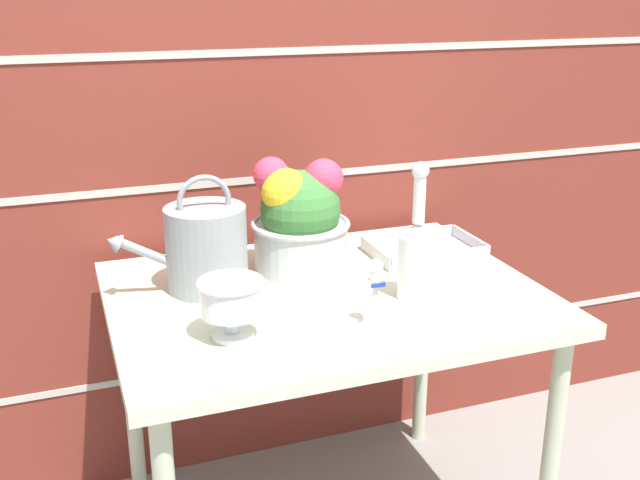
{
  "coord_description": "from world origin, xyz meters",
  "views": [
    {
      "loc": [
        -0.6,
        -1.6,
        1.47
      ],
      "look_at": [
        0.0,
        0.04,
        0.86
      ],
      "focal_mm": 42.0,
      "sensor_mm": 36.0,
      "label": 1
    }
  ],
  "objects_px": {
    "glass_decanter": "(417,254)",
    "crystal_pedestal_bowl": "(231,300)",
    "watering_can": "(205,247)",
    "figurine_vase": "(375,299)",
    "wire_tray": "(424,251)",
    "flower_planter": "(299,219)"
  },
  "relations": [
    {
      "from": "glass_decanter",
      "to": "crystal_pedestal_bowl",
      "type": "bearing_deg",
      "value": -172.79
    },
    {
      "from": "watering_can",
      "to": "figurine_vase",
      "type": "bearing_deg",
      "value": -47.59
    },
    {
      "from": "watering_can",
      "to": "wire_tray",
      "type": "distance_m",
      "value": 0.63
    },
    {
      "from": "watering_can",
      "to": "figurine_vase",
      "type": "height_order",
      "value": "watering_can"
    },
    {
      "from": "crystal_pedestal_bowl",
      "to": "wire_tray",
      "type": "height_order",
      "value": "crystal_pedestal_bowl"
    },
    {
      "from": "glass_decanter",
      "to": "wire_tray",
      "type": "relative_size",
      "value": 1.11
    },
    {
      "from": "crystal_pedestal_bowl",
      "to": "wire_tray",
      "type": "distance_m",
      "value": 0.71
    },
    {
      "from": "figurine_vase",
      "to": "glass_decanter",
      "type": "bearing_deg",
      "value": 34.94
    },
    {
      "from": "glass_decanter",
      "to": "figurine_vase",
      "type": "bearing_deg",
      "value": -145.06
    },
    {
      "from": "flower_planter",
      "to": "glass_decanter",
      "type": "height_order",
      "value": "glass_decanter"
    },
    {
      "from": "crystal_pedestal_bowl",
      "to": "flower_planter",
      "type": "bearing_deg",
      "value": 51.82
    },
    {
      "from": "watering_can",
      "to": "flower_planter",
      "type": "height_order",
      "value": "flower_planter"
    },
    {
      "from": "glass_decanter",
      "to": "wire_tray",
      "type": "xyz_separation_m",
      "value": [
        0.16,
        0.26,
        -0.1
      ]
    },
    {
      "from": "watering_can",
      "to": "crystal_pedestal_bowl",
      "type": "distance_m",
      "value": 0.29
    },
    {
      "from": "figurine_vase",
      "to": "wire_tray",
      "type": "distance_m",
      "value": 0.49
    },
    {
      "from": "glass_decanter",
      "to": "wire_tray",
      "type": "distance_m",
      "value": 0.32
    },
    {
      "from": "figurine_vase",
      "to": "wire_tray",
      "type": "relative_size",
      "value": 0.51
    },
    {
      "from": "figurine_vase",
      "to": "watering_can",
      "type": "bearing_deg",
      "value": 132.41
    },
    {
      "from": "wire_tray",
      "to": "glass_decanter",
      "type": "bearing_deg",
      "value": -121.47
    },
    {
      "from": "watering_can",
      "to": "crystal_pedestal_bowl",
      "type": "bearing_deg",
      "value": -91.07
    },
    {
      "from": "flower_planter",
      "to": "wire_tray",
      "type": "height_order",
      "value": "flower_planter"
    },
    {
      "from": "figurine_vase",
      "to": "wire_tray",
      "type": "bearing_deg",
      "value": 49.53
    }
  ]
}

